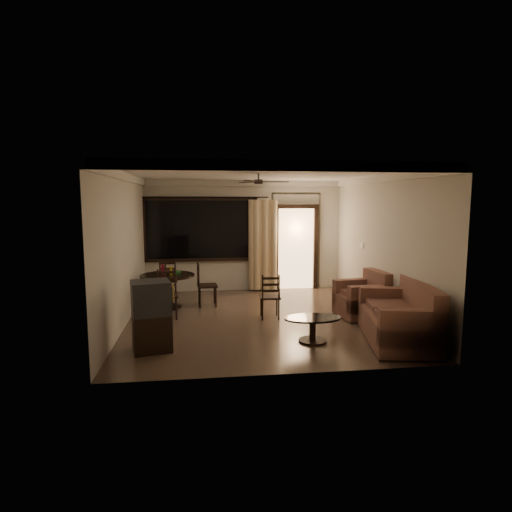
{
  "coord_description": "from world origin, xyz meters",
  "views": [
    {
      "loc": [
        -1.08,
        -8.1,
        2.29
      ],
      "look_at": [
        -0.02,
        0.2,
        1.21
      ],
      "focal_mm": 30.0,
      "sensor_mm": 36.0,
      "label": 1
    }
  ],
  "objects": [
    {
      "name": "ground",
      "position": [
        0.0,
        0.0,
        0.0
      ],
      "size": [
        5.5,
        5.5,
        0.0
      ],
      "primitive_type": "plane",
      "color": "#7F6651",
      "rests_on": "ground"
    },
    {
      "name": "armchair",
      "position": [
        2.11,
        -0.14,
        0.37
      ],
      "size": [
        0.97,
        0.97,
        0.89
      ],
      "rotation": [
        0.0,
        0.0,
        0.1
      ],
      "color": "#462320",
      "rests_on": "ground"
    },
    {
      "name": "room_shell",
      "position": [
        0.59,
        1.77,
        1.83
      ],
      "size": [
        5.5,
        6.7,
        5.5
      ],
      "color": "beige",
      "rests_on": "ground"
    },
    {
      "name": "sofa",
      "position": [
        2.12,
        -1.71,
        0.38
      ],
      "size": [
        1.28,
        1.93,
        0.95
      ],
      "rotation": [
        0.0,
        0.0,
        -0.2
      ],
      "color": "#462320",
      "rests_on": "ground"
    },
    {
      "name": "dining_chair_south",
      "position": [
        -1.77,
        0.23,
        0.31
      ],
      "size": [
        0.45,
        0.5,
        0.95
      ],
      "rotation": [
        0.0,
        0.0,
        0.06
      ],
      "color": "black",
      "rests_on": "ground"
    },
    {
      "name": "tv_cabinet",
      "position": [
        -1.86,
        -1.58,
        0.55
      ],
      "size": [
        0.67,
        0.62,
        1.09
      ],
      "rotation": [
        0.0,
        0.0,
        0.22
      ],
      "color": "black",
      "rests_on": "ground"
    },
    {
      "name": "coffee_table",
      "position": [
        0.69,
        -1.5,
        0.27
      ],
      "size": [
        0.94,
        0.56,
        0.41
      ],
      "rotation": [
        0.0,
        0.0,
        -0.07
      ],
      "color": "black",
      "rests_on": "ground"
    },
    {
      "name": "dining_chair_west",
      "position": [
        -2.04,
        1.04,
        0.28
      ],
      "size": [
        0.45,
        0.45,
        0.95
      ],
      "rotation": [
        0.0,
        0.0,
        -1.51
      ],
      "color": "black",
      "rests_on": "ground"
    },
    {
      "name": "dining_chair_north",
      "position": [
        -1.87,
        1.88,
        0.28
      ],
      "size": [
        0.45,
        0.45,
        0.95
      ],
      "rotation": [
        0.0,
        0.0,
        3.2
      ],
      "color": "black",
      "rests_on": "ground"
    },
    {
      "name": "side_chair",
      "position": [
        0.23,
        -0.01,
        0.26
      ],
      "size": [
        0.41,
        0.41,
        0.89
      ],
      "rotation": [
        0.0,
        0.0,
        3.09
      ],
      "color": "black",
      "rests_on": "ground"
    },
    {
      "name": "dining_chair_east",
      "position": [
        -0.99,
        1.14,
        0.28
      ],
      "size": [
        0.45,
        0.45,
        0.95
      ],
      "rotation": [
        0.0,
        0.0,
        1.63
      ],
      "color": "black",
      "rests_on": "ground"
    },
    {
      "name": "dining_table",
      "position": [
        -1.82,
        1.09,
        0.57
      ],
      "size": [
        1.16,
        1.16,
        0.94
      ],
      "rotation": [
        0.0,
        0.0,
        0.06
      ],
      "color": "black",
      "rests_on": "ground"
    }
  ]
}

